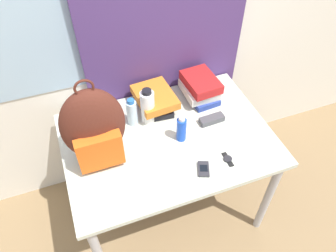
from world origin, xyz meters
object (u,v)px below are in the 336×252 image
object	(u,v)px
book_stack_center	(200,88)
sunscreen_bottle	(181,129)
sports_bottle	(148,106)
sunglasses_case	(212,119)
backpack	(94,128)
wristwatch	(228,159)
book_stack_left	(154,100)
water_bottle	(132,112)
cell_phone	(204,169)

from	to	relation	value
book_stack_center	sunscreen_bottle	xyz separation A→B (m)	(-0.24, -0.29, 0.00)
sports_bottle	sunglasses_case	xyz separation A→B (m)	(0.35, -0.15, -0.09)
backpack	wristwatch	world-z (taller)	backpack
book_stack_left	sports_bottle	size ratio (longest dim) A/B	1.25
book_stack_center	water_bottle	xyz separation A→B (m)	(-0.47, -0.08, 0.01)
sunglasses_case	sports_bottle	bearing A→B (deg)	157.32
water_bottle	sunscreen_bottle	distance (m)	0.31
sunscreen_bottle	sunglasses_case	distance (m)	0.24
sunscreen_bottle	water_bottle	bearing A→B (deg)	135.84
backpack	wristwatch	size ratio (longest dim) A/B	5.20
sunglasses_case	wristwatch	size ratio (longest dim) A/B	1.53
backpack	water_bottle	world-z (taller)	backpack
wristwatch	water_bottle	bearing A→B (deg)	132.18
sunscreen_bottle	book_stack_center	bearing A→B (deg)	50.09
backpack	water_bottle	distance (m)	0.32
water_bottle	wristwatch	bearing A→B (deg)	-47.82
backpack	book_stack_left	bearing A→B (deg)	32.43
backpack	sports_bottle	xyz separation A→B (m)	(0.33, 0.17, -0.11)
book_stack_center	sunglasses_case	size ratio (longest dim) A/B	1.85
wristwatch	book_stack_left	bearing A→B (deg)	114.63
book_stack_center	sports_bottle	distance (m)	0.38
sunscreen_bottle	cell_phone	world-z (taller)	sunscreen_bottle
book_stack_left	sports_bottle	bearing A→B (deg)	-128.48
book_stack_left	sunglasses_case	world-z (taller)	book_stack_left
backpack	sunscreen_bottle	size ratio (longest dim) A/B	3.00
backpack	water_bottle	xyz separation A→B (m)	(0.24, 0.17, -0.13)
water_bottle	sunscreen_bottle	bearing A→B (deg)	-44.16
sunscreen_bottle	cell_phone	size ratio (longest dim) A/B	1.59
book_stack_left	sunglasses_case	distance (m)	0.37
water_bottle	cell_phone	world-z (taller)	water_bottle
sunscreen_bottle	backpack	bearing A→B (deg)	174.90
book_stack_center	cell_phone	world-z (taller)	book_stack_center
wristwatch	book_stack_center	bearing A→B (deg)	83.03
book_stack_left	sunscreen_bottle	size ratio (longest dim) A/B	1.69
book_stack_center	sports_bottle	bearing A→B (deg)	-167.25
backpack	sports_bottle	bearing A→B (deg)	26.79
backpack	cell_phone	bearing A→B (deg)	-30.37
book_stack_left	sports_bottle	world-z (taller)	sports_bottle
book_stack_center	backpack	bearing A→B (deg)	-160.35
backpack	water_bottle	size ratio (longest dim) A/B	2.82
water_bottle	sunglasses_case	world-z (taller)	water_bottle
water_bottle	sunglasses_case	size ratio (longest dim) A/B	1.21
backpack	sunglasses_case	size ratio (longest dim) A/B	3.40
book_stack_left	water_bottle	bearing A→B (deg)	-154.41
sunglasses_case	wristwatch	world-z (taller)	sunglasses_case
backpack	water_bottle	bearing A→B (deg)	36.65
cell_phone	wristwatch	xyz separation A→B (m)	(0.15, 0.02, -0.00)
book_stack_center	water_bottle	bearing A→B (deg)	-170.81
backpack	sunscreen_bottle	bearing A→B (deg)	-5.10
cell_phone	backpack	bearing A→B (deg)	149.63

